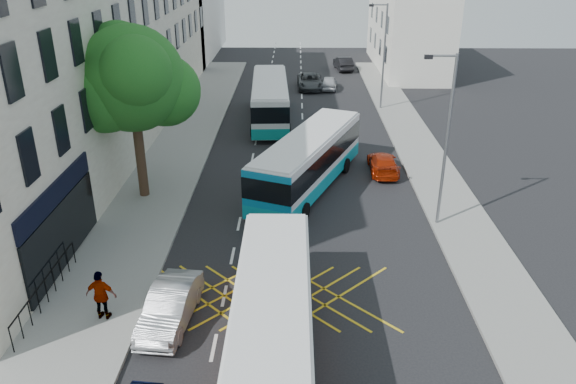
{
  "coord_description": "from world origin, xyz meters",
  "views": [
    {
      "loc": [
        -0.47,
        -11.98,
        12.55
      ],
      "look_at": [
        -0.82,
        10.89,
        2.2
      ],
      "focal_mm": 35.0,
      "sensor_mm": 36.0,
      "label": 1
    }
  ],
  "objects_px": {
    "parked_car_silver": "(170,306)",
    "distant_car_grey": "(310,81)",
    "pedestrian_far": "(101,295)",
    "street_tree": "(131,80)",
    "distant_car_silver": "(329,83)",
    "bus_mid": "(308,161)",
    "red_hatchback": "(383,163)",
    "bus_near": "(273,327)",
    "distant_car_dark": "(343,63)",
    "lamp_near": "(445,133)",
    "lamp_far": "(383,51)",
    "bus_far": "(270,100)"
  },
  "relations": [
    {
      "from": "street_tree",
      "to": "bus_near",
      "type": "xyz_separation_m",
      "value": [
        7.34,
        -12.8,
        -4.75
      ]
    },
    {
      "from": "bus_mid",
      "to": "distant_car_dark",
      "type": "xyz_separation_m",
      "value": [
        4.23,
        30.6,
        -0.91
      ]
    },
    {
      "from": "street_tree",
      "to": "bus_far",
      "type": "bearing_deg",
      "value": 66.18
    },
    {
      "from": "bus_near",
      "to": "distant_car_grey",
      "type": "xyz_separation_m",
      "value": [
        1.92,
        36.69,
        -0.88
      ]
    },
    {
      "from": "bus_mid",
      "to": "distant_car_silver",
      "type": "xyz_separation_m",
      "value": [
        2.32,
        22.35,
        -1.0
      ]
    },
    {
      "from": "distant_car_grey",
      "to": "pedestrian_far",
      "type": "distance_m",
      "value": 35.39
    },
    {
      "from": "street_tree",
      "to": "distant_car_silver",
      "type": "height_order",
      "value": "street_tree"
    },
    {
      "from": "lamp_near",
      "to": "pedestrian_far",
      "type": "xyz_separation_m",
      "value": [
        -13.49,
        -7.61,
        -3.51
      ]
    },
    {
      "from": "lamp_far",
      "to": "distant_car_silver",
      "type": "relative_size",
      "value": 2.29
    },
    {
      "from": "red_hatchback",
      "to": "bus_near",
      "type": "bearing_deg",
      "value": 71.21
    },
    {
      "from": "parked_car_silver",
      "to": "distant_car_grey",
      "type": "distance_m",
      "value": 34.93
    },
    {
      "from": "lamp_far",
      "to": "pedestrian_far",
      "type": "distance_m",
      "value": 30.93
    },
    {
      "from": "bus_near",
      "to": "distant_car_silver",
      "type": "height_order",
      "value": "bus_near"
    },
    {
      "from": "parked_car_silver",
      "to": "pedestrian_far",
      "type": "xyz_separation_m",
      "value": [
        -2.39,
        0.01,
        0.43
      ]
    },
    {
      "from": "lamp_far",
      "to": "red_hatchback",
      "type": "height_order",
      "value": "lamp_far"
    },
    {
      "from": "distant_car_silver",
      "to": "pedestrian_far",
      "type": "relative_size",
      "value": 1.83
    },
    {
      "from": "lamp_near",
      "to": "pedestrian_far",
      "type": "relative_size",
      "value": 4.19
    },
    {
      "from": "parked_car_silver",
      "to": "distant_car_dark",
      "type": "xyz_separation_m",
      "value": [
        9.31,
        42.53,
        0.01
      ]
    },
    {
      "from": "bus_near",
      "to": "distant_car_dark",
      "type": "distance_m",
      "value": 45.09
    },
    {
      "from": "bus_far",
      "to": "pedestrian_far",
      "type": "relative_size",
      "value": 5.84
    },
    {
      "from": "pedestrian_far",
      "to": "bus_far",
      "type": "bearing_deg",
      "value": -94.48
    },
    {
      "from": "street_tree",
      "to": "lamp_far",
      "type": "relative_size",
      "value": 1.1
    },
    {
      "from": "bus_mid",
      "to": "red_hatchback",
      "type": "bearing_deg",
      "value": 50.36
    },
    {
      "from": "lamp_near",
      "to": "pedestrian_far",
      "type": "height_order",
      "value": "lamp_near"
    },
    {
      "from": "parked_car_silver",
      "to": "red_hatchback",
      "type": "bearing_deg",
      "value": 61.83
    },
    {
      "from": "bus_near",
      "to": "bus_mid",
      "type": "relative_size",
      "value": 0.95
    },
    {
      "from": "parked_car_silver",
      "to": "distant_car_silver",
      "type": "relative_size",
      "value": 1.17
    },
    {
      "from": "street_tree",
      "to": "distant_car_silver",
      "type": "distance_m",
      "value": 26.73
    },
    {
      "from": "street_tree",
      "to": "bus_far",
      "type": "distance_m",
      "value": 15.77
    },
    {
      "from": "bus_near",
      "to": "lamp_far",
      "type": "bearing_deg",
      "value": 75.96
    },
    {
      "from": "parked_car_silver",
      "to": "distant_car_grey",
      "type": "height_order",
      "value": "parked_car_silver"
    },
    {
      "from": "bus_far",
      "to": "bus_near",
      "type": "bearing_deg",
      "value": -90.06
    },
    {
      "from": "lamp_far",
      "to": "bus_mid",
      "type": "bearing_deg",
      "value": -110.96
    },
    {
      "from": "bus_mid",
      "to": "red_hatchback",
      "type": "relative_size",
      "value": 2.81
    },
    {
      "from": "street_tree",
      "to": "distant_car_grey",
      "type": "bearing_deg",
      "value": 68.79
    },
    {
      "from": "lamp_near",
      "to": "distant_car_grey",
      "type": "height_order",
      "value": "lamp_near"
    },
    {
      "from": "lamp_near",
      "to": "red_hatchback",
      "type": "height_order",
      "value": "lamp_near"
    },
    {
      "from": "distant_car_dark",
      "to": "pedestrian_far",
      "type": "relative_size",
      "value": 2.18
    },
    {
      "from": "parked_car_silver",
      "to": "distant_car_dark",
      "type": "height_order",
      "value": "distant_car_dark"
    },
    {
      "from": "red_hatchback",
      "to": "distant_car_grey",
      "type": "xyz_separation_m",
      "value": [
        -3.88,
        20.17,
        0.09
      ]
    },
    {
      "from": "parked_car_silver",
      "to": "distant_car_dark",
      "type": "bearing_deg",
      "value": 83.16
    },
    {
      "from": "lamp_near",
      "to": "lamp_far",
      "type": "height_order",
      "value": "same"
    },
    {
      "from": "lamp_near",
      "to": "distant_car_dark",
      "type": "relative_size",
      "value": 1.93
    },
    {
      "from": "lamp_far",
      "to": "bus_mid",
      "type": "height_order",
      "value": "lamp_far"
    },
    {
      "from": "pedestrian_far",
      "to": "distant_car_grey",
      "type": "bearing_deg",
      "value": -96.33
    },
    {
      "from": "distant_car_silver",
      "to": "bus_mid",
      "type": "bearing_deg",
      "value": 89.66
    },
    {
      "from": "bus_near",
      "to": "bus_mid",
      "type": "xyz_separation_m",
      "value": [
        1.35,
        14.14,
        0.06
      ]
    },
    {
      "from": "bus_near",
      "to": "red_hatchback",
      "type": "height_order",
      "value": "bus_near"
    },
    {
      "from": "lamp_far",
      "to": "parked_car_silver",
      "type": "bearing_deg",
      "value": -111.88
    },
    {
      "from": "street_tree",
      "to": "bus_near",
      "type": "bearing_deg",
      "value": -60.17
    }
  ]
}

